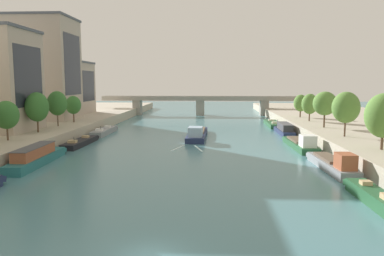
{
  "coord_description": "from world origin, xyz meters",
  "views": [
    {
      "loc": [
        3.99,
        -22.88,
        11.4
      ],
      "look_at": [
        0.0,
        52.46,
        2.1
      ],
      "focal_mm": 34.93,
      "sensor_mm": 36.0,
      "label": 1
    }
  ],
  "objects_px": {
    "tree_left_past_mid": "(57,103)",
    "bridge_far": "(200,103)",
    "barge_midriver": "(197,134)",
    "tree_right_third": "(310,104)",
    "moored_boat_left_end": "(104,131)",
    "tree_right_end_of_row": "(384,116)",
    "tree_right_by_lamp": "(346,107)",
    "tree_left_end_of_row": "(6,115)",
    "tree_right_midway": "(325,104)",
    "moored_boat_right_near": "(374,196)",
    "tree_right_distant": "(301,103)",
    "tree_left_nearest": "(37,107)",
    "moored_boat_left_midway": "(36,157)",
    "moored_boat_left_gap_after": "(81,142)",
    "moored_boat_right_end": "(301,143)",
    "moored_boat_right_gap_after": "(333,164)",
    "moored_boat_right_midway": "(273,124)",
    "tree_left_far": "(73,105)",
    "moored_boat_right_upstream": "(284,129)"
  },
  "relations": [
    {
      "from": "tree_left_nearest",
      "to": "bridge_far",
      "type": "relative_size",
      "value": 0.11
    },
    {
      "from": "tree_left_end_of_row",
      "to": "tree_right_by_lamp",
      "type": "height_order",
      "value": "tree_right_by_lamp"
    },
    {
      "from": "barge_midriver",
      "to": "tree_left_end_of_row",
      "type": "distance_m",
      "value": 35.67
    },
    {
      "from": "tree_right_end_of_row",
      "to": "moored_boat_left_midway",
      "type": "bearing_deg",
      "value": -179.1
    },
    {
      "from": "barge_midriver",
      "to": "moored_boat_right_end",
      "type": "distance_m",
      "value": 21.76
    },
    {
      "from": "tree_left_past_mid",
      "to": "bridge_far",
      "type": "relative_size",
      "value": 0.11
    },
    {
      "from": "bridge_far",
      "to": "moored_boat_right_midway",
      "type": "bearing_deg",
      "value": -57.03
    },
    {
      "from": "moored_boat_right_gap_after",
      "to": "moored_boat_right_midway",
      "type": "xyz_separation_m",
      "value": [
        0.33,
        50.02,
        -0.38
      ]
    },
    {
      "from": "tree_left_end_of_row",
      "to": "tree_right_midway",
      "type": "relative_size",
      "value": 0.86
    },
    {
      "from": "tree_left_far",
      "to": "tree_right_end_of_row",
      "type": "distance_m",
      "value": 62.02
    },
    {
      "from": "moored_boat_right_gap_after",
      "to": "tree_left_nearest",
      "type": "height_order",
      "value": "tree_left_nearest"
    },
    {
      "from": "tree_left_nearest",
      "to": "tree_right_distant",
      "type": "relative_size",
      "value": 1.24
    },
    {
      "from": "moored_boat_right_midway",
      "to": "bridge_far",
      "type": "xyz_separation_m",
      "value": [
        -20.06,
        30.92,
        3.74
      ]
    },
    {
      "from": "moored_boat_left_midway",
      "to": "tree_right_by_lamp",
      "type": "relative_size",
      "value": 2.1
    },
    {
      "from": "tree_left_end_of_row",
      "to": "tree_right_end_of_row",
      "type": "relative_size",
      "value": 0.81
    },
    {
      "from": "moored_boat_right_upstream",
      "to": "tree_right_end_of_row",
      "type": "distance_m",
      "value": 33.42
    },
    {
      "from": "tree_left_nearest",
      "to": "tree_right_midway",
      "type": "xyz_separation_m",
      "value": [
        53.4,
        10.03,
        0.21
      ]
    },
    {
      "from": "tree_right_midway",
      "to": "tree_left_far",
      "type": "bearing_deg",
      "value": 172.69
    },
    {
      "from": "moored_boat_right_gap_after",
      "to": "tree_left_past_mid",
      "type": "bearing_deg",
      "value": 151.05
    },
    {
      "from": "tree_left_end_of_row",
      "to": "tree_right_distant",
      "type": "relative_size",
      "value": 1.06
    },
    {
      "from": "moored_boat_right_midway",
      "to": "moored_boat_right_near",
      "type": "bearing_deg",
      "value": -90.61
    },
    {
      "from": "moored_boat_left_end",
      "to": "bridge_far",
      "type": "relative_size",
      "value": 0.2
    },
    {
      "from": "moored_boat_right_gap_after",
      "to": "tree_right_third",
      "type": "xyz_separation_m",
      "value": [
        6.77,
        38.72,
        5.5
      ]
    },
    {
      "from": "barge_midriver",
      "to": "tree_left_far",
      "type": "height_order",
      "value": "tree_left_far"
    },
    {
      "from": "moored_boat_left_gap_after",
      "to": "tree_left_nearest",
      "type": "xyz_separation_m",
      "value": [
        -7.28,
        -1.16,
        6.47
      ]
    },
    {
      "from": "moored_boat_left_gap_after",
      "to": "moored_boat_right_midway",
      "type": "height_order",
      "value": "moored_boat_right_midway"
    },
    {
      "from": "tree_right_midway",
      "to": "tree_right_distant",
      "type": "relative_size",
      "value": 1.23
    },
    {
      "from": "moored_boat_left_end",
      "to": "tree_right_end_of_row",
      "type": "xyz_separation_m",
      "value": [
        46.44,
        -30.67,
        6.41
      ]
    },
    {
      "from": "tree_left_nearest",
      "to": "moored_boat_right_gap_after",
      "type": "bearing_deg",
      "value": -19.47
    },
    {
      "from": "moored_boat_left_end",
      "to": "moored_boat_right_upstream",
      "type": "distance_m",
      "value": 39.86
    },
    {
      "from": "moored_boat_left_midway",
      "to": "tree_left_nearest",
      "type": "relative_size",
      "value": 2.16
    },
    {
      "from": "moored_boat_left_end",
      "to": "tree_right_end_of_row",
      "type": "height_order",
      "value": "tree_right_end_of_row"
    },
    {
      "from": "barge_midriver",
      "to": "tree_right_midway",
      "type": "xyz_separation_m",
      "value": [
        25.26,
        -1.32,
        6.35
      ]
    },
    {
      "from": "moored_boat_right_end",
      "to": "moored_boat_left_midway",
      "type": "bearing_deg",
      "value": -159.36
    },
    {
      "from": "tree_right_end_of_row",
      "to": "tree_right_third",
      "type": "distance_m",
      "value": 36.67
    },
    {
      "from": "tree_right_by_lamp",
      "to": "moored_boat_right_near",
      "type": "bearing_deg",
      "value": -103.66
    },
    {
      "from": "moored_boat_right_midway",
      "to": "tree_right_end_of_row",
      "type": "bearing_deg",
      "value": -82.17
    },
    {
      "from": "moored_boat_right_near",
      "to": "bridge_far",
      "type": "bearing_deg",
      "value": 101.65
    },
    {
      "from": "tree_left_end_of_row",
      "to": "tree_right_midway",
      "type": "height_order",
      "value": "tree_right_midway"
    },
    {
      "from": "tree_right_end_of_row",
      "to": "tree_right_by_lamp",
      "type": "relative_size",
      "value": 1.02
    },
    {
      "from": "tree_left_past_mid",
      "to": "tree_left_far",
      "type": "relative_size",
      "value": 1.21
    },
    {
      "from": "tree_left_past_mid",
      "to": "tree_right_midway",
      "type": "distance_m",
      "value": 53.73
    },
    {
      "from": "moored_boat_left_end",
      "to": "tree_left_past_mid",
      "type": "height_order",
      "value": "tree_left_past_mid"
    },
    {
      "from": "moored_boat_right_end",
      "to": "tree_right_by_lamp",
      "type": "xyz_separation_m",
      "value": [
        6.62,
        -2.03,
        6.39
      ]
    },
    {
      "from": "moored_boat_left_midway",
      "to": "tree_left_past_mid",
      "type": "xyz_separation_m",
      "value": [
        -7.2,
        24.76,
        5.96
      ]
    },
    {
      "from": "moored_boat_left_midway",
      "to": "tree_left_past_mid",
      "type": "height_order",
      "value": "tree_left_past_mid"
    },
    {
      "from": "barge_midriver",
      "to": "moored_boat_right_gap_after",
      "type": "relative_size",
      "value": 1.35
    },
    {
      "from": "moored_boat_right_end",
      "to": "moored_boat_right_upstream",
      "type": "height_order",
      "value": "moored_boat_right_end"
    },
    {
      "from": "moored_boat_right_gap_after",
      "to": "tree_right_midway",
      "type": "relative_size",
      "value": 1.99
    },
    {
      "from": "barge_midriver",
      "to": "tree_right_third",
      "type": "xyz_separation_m",
      "value": [
        25.46,
        10.82,
        5.55
      ]
    }
  ]
}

